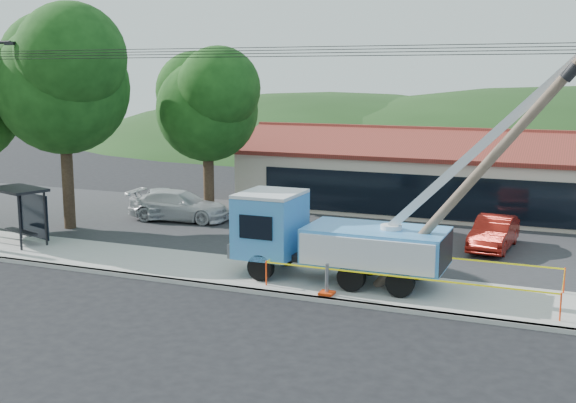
{
  "coord_description": "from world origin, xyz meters",
  "views": [
    {
      "loc": [
        11.16,
        -19.83,
        7.57
      ],
      "look_at": [
        0.82,
        5.0,
        2.79
      ],
      "focal_mm": 45.0,
      "sensor_mm": 36.0,
      "label": 1
    }
  ],
  "objects_px": {
    "leaning_pole": "(489,161)",
    "bus_shelter": "(23,202)",
    "utility_truck": "(334,235)",
    "car_white": "(180,222)",
    "car_red": "(493,251)",
    "car_silver": "(161,217)"
  },
  "relations": [
    {
      "from": "bus_shelter",
      "to": "car_red",
      "type": "distance_m",
      "value": 20.65
    },
    {
      "from": "bus_shelter",
      "to": "car_white",
      "type": "distance_m",
      "value": 8.31
    },
    {
      "from": "utility_truck",
      "to": "car_white",
      "type": "xyz_separation_m",
      "value": [
        -10.96,
        7.41,
        -1.81
      ]
    },
    {
      "from": "bus_shelter",
      "to": "utility_truck",
      "type": "bearing_deg",
      "value": 18.08
    },
    {
      "from": "bus_shelter",
      "to": "car_red",
      "type": "bearing_deg",
      "value": 38.92
    },
    {
      "from": "leaning_pole",
      "to": "car_white",
      "type": "height_order",
      "value": "leaning_pole"
    },
    {
      "from": "car_silver",
      "to": "car_red",
      "type": "relative_size",
      "value": 1.01
    },
    {
      "from": "leaning_pole",
      "to": "car_silver",
      "type": "height_order",
      "value": "leaning_pole"
    },
    {
      "from": "utility_truck",
      "to": "bus_shelter",
      "type": "height_order",
      "value": "utility_truck"
    },
    {
      "from": "car_silver",
      "to": "car_white",
      "type": "height_order",
      "value": "car_white"
    },
    {
      "from": "leaning_pole",
      "to": "bus_shelter",
      "type": "bearing_deg",
      "value": 178.98
    },
    {
      "from": "utility_truck",
      "to": "car_white",
      "type": "distance_m",
      "value": 13.36
    },
    {
      "from": "car_silver",
      "to": "car_white",
      "type": "bearing_deg",
      "value": -60.06
    },
    {
      "from": "utility_truck",
      "to": "car_silver",
      "type": "distance_m",
      "value": 15.03
    },
    {
      "from": "utility_truck",
      "to": "car_silver",
      "type": "xyz_separation_m",
      "value": [
        -12.52,
        8.12,
        -1.81
      ]
    },
    {
      "from": "car_red",
      "to": "car_white",
      "type": "xyz_separation_m",
      "value": [
        -15.72,
        0.15,
        0.0
      ]
    },
    {
      "from": "leaning_pole",
      "to": "bus_shelter",
      "type": "height_order",
      "value": "leaning_pole"
    },
    {
      "from": "car_silver",
      "to": "car_white",
      "type": "distance_m",
      "value": 1.71
    },
    {
      "from": "bus_shelter",
      "to": "car_red",
      "type": "relative_size",
      "value": 0.7
    },
    {
      "from": "car_white",
      "to": "car_red",
      "type": "bearing_deg",
      "value": -96.81
    },
    {
      "from": "utility_truck",
      "to": "car_red",
      "type": "bearing_deg",
      "value": 56.74
    },
    {
      "from": "utility_truck",
      "to": "bus_shelter",
      "type": "relative_size",
      "value": 4.17
    }
  ]
}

